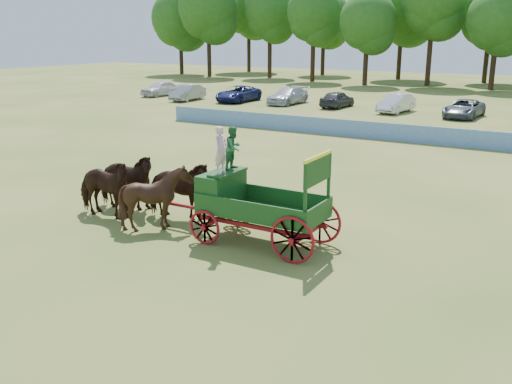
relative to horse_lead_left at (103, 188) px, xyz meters
The scene contains 9 objects.
ground 2.63m from the horse_lead_left, 43.26° to the left, with size 160.00×160.00×0.00m, color #9A8645.
horse_lead_left is the anchor object (origin of this frame).
horse_lead_right 1.10m from the horse_lead_left, 90.00° to the left, with size 1.15×2.53×2.13m, color #32170E.
horse_wheel_left 2.40m from the horse_lead_left, ahead, with size 1.73×1.94×2.14m, color #32170E.
horse_wheel_right 2.64m from the horse_lead_left, 24.62° to the left, with size 1.15×2.53×2.13m, color #32170E.
farm_dray 5.44m from the horse_lead_left, ahead, with size 5.99×2.00×3.60m.
sponsor_banner 19.67m from the horse_lead_left, 87.81° to the left, with size 26.00×0.08×1.05m, color #215BB4.
parked_cars 32.49m from the horse_lead_left, 100.59° to the left, with size 37.70×7.22×1.60m.
treeline 62.74m from the horse_lead_left, 91.98° to the left, with size 94.05×24.51×16.07m.
Camera 1 is at (12.57, -15.47, 6.29)m, focal length 40.00 mm.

